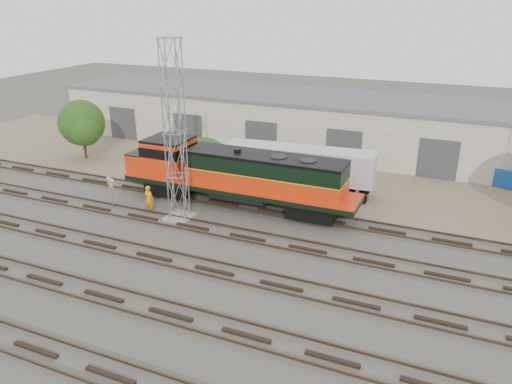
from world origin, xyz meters
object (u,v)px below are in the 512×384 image
at_px(signal_tower, 175,136).
at_px(worker, 149,199).
at_px(locomotive, 234,174).
at_px(semi_trailer, 302,165).

bearing_deg(signal_tower, worker, 178.59).
bearing_deg(worker, locomotive, -142.21).
bearing_deg(semi_trailer, worker, -141.77).
bearing_deg(semi_trailer, locomotive, -132.87).
height_order(signal_tower, worker, signal_tower).
relative_size(signal_tower, semi_trailer, 1.02).
relative_size(locomotive, signal_tower, 1.48).
bearing_deg(signal_tower, semi_trailer, 52.94).
distance_m(worker, semi_trailer, 11.86).
bearing_deg(locomotive, worker, -145.61).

